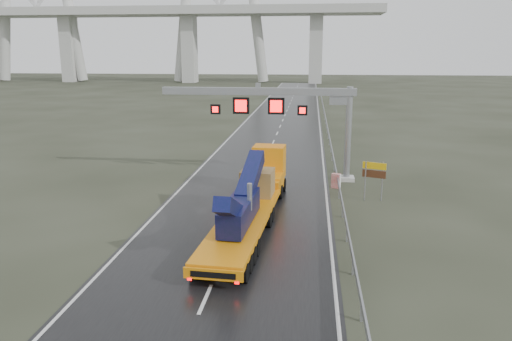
# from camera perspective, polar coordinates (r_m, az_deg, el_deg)

# --- Properties ---
(ground) EXTENTS (400.00, 400.00, 0.00)m
(ground) POSITION_cam_1_polar(r_m,az_deg,el_deg) (22.64, -4.73, -12.11)
(ground) COLOR #292C1E
(ground) RESTS_ON ground
(road) EXTENTS (11.00, 200.00, 0.02)m
(road) POSITION_cam_1_polar(r_m,az_deg,el_deg) (60.95, 2.42, 4.25)
(road) COLOR black
(road) RESTS_ON ground
(guardrail) EXTENTS (0.20, 140.00, 1.40)m
(guardrail) POSITION_cam_1_polar(r_m,az_deg,el_deg) (50.88, 8.53, 3.06)
(guardrail) COLOR gray
(guardrail) RESTS_ON ground
(sign_gantry) EXTENTS (14.90, 1.20, 7.42)m
(sign_gantry) POSITION_cam_1_polar(r_m,az_deg,el_deg) (38.30, 3.39, 7.23)
(sign_gantry) COLOR beige
(sign_gantry) RESTS_ON ground
(heavy_haul_truck) EXTENTS (3.47, 16.91, 3.94)m
(heavy_haul_truck) POSITION_cam_1_polar(r_m,az_deg,el_deg) (29.89, -0.18, -2.51)
(heavy_haul_truck) COLOR orange
(heavy_haul_truck) RESTS_ON ground
(exit_sign_pair) EXTENTS (1.49, 0.60, 2.67)m
(exit_sign_pair) POSITION_cam_1_polar(r_m,az_deg,el_deg) (33.96, 13.34, -0.34)
(exit_sign_pair) COLOR #969A9E
(exit_sign_pair) RESTS_ON ground
(striped_barrier) EXTENTS (0.71, 0.54, 1.07)m
(striped_barrier) POSITION_cam_1_polar(r_m,az_deg,el_deg) (36.93, 9.13, -1.17)
(striped_barrier) COLOR red
(striped_barrier) RESTS_ON ground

